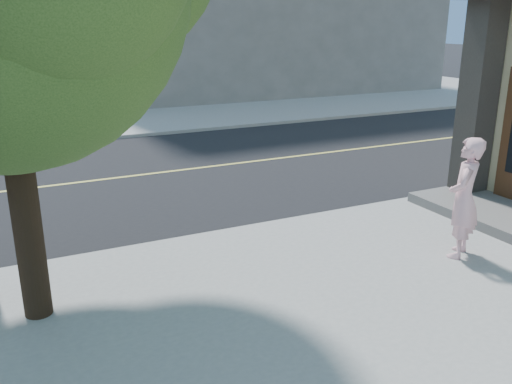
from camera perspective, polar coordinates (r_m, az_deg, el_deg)
sidewalk_ne at (r=32.49m, az=-3.21°, el=11.25°), size 29.00×25.00×0.12m
man_on_phone at (r=8.84m, az=21.04°, el=-0.60°), size 0.82×0.76×1.88m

